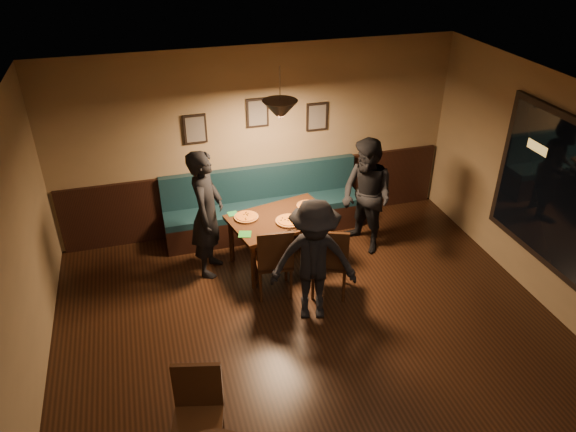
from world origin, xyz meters
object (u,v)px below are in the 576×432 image
object	(u,v)px
booth_bench	(264,204)
soda_glass	(329,216)
diner_right	(367,197)
cafe_chair_far	(197,422)
chair_near_left	(273,259)
tabasco_bottle	(321,210)
diner_front	(314,261)
chair_near_right	(330,258)
diner_left	(207,214)
dining_table	(281,240)

from	to	relation	value
booth_bench	soda_glass	distance (m)	1.31
diner_right	cafe_chair_far	size ratio (longest dim) A/B	1.70
chair_near_left	tabasco_bottle	distance (m)	1.06
diner_front	diner_right	bearing A→B (deg)	60.13
chair_near_left	diner_right	size ratio (longest dim) A/B	0.60
booth_bench	chair_near_right	bearing A→B (deg)	-74.46
diner_left	diner_front	bearing A→B (deg)	-118.45
dining_table	chair_near_right	bearing A→B (deg)	-75.44
chair_near_right	soda_glass	xyz separation A→B (m)	(0.18, 0.55, 0.28)
chair_near_left	soda_glass	xyz separation A→B (m)	(0.87, 0.36, 0.29)
booth_bench	diner_right	distance (m)	1.57
tabasco_bottle	cafe_chair_far	xyz separation A→B (m)	(-2.12, -2.81, -0.29)
booth_bench	chair_near_right	size ratio (longest dim) A/B	2.89
booth_bench	cafe_chair_far	world-z (taller)	same
diner_left	tabasco_bottle	xyz separation A→B (m)	(1.55, -0.13, -0.11)
dining_table	diner_left	size ratio (longest dim) A/B	0.76
cafe_chair_far	diner_left	bearing A→B (deg)	-87.07
chair_near_left	diner_front	xyz separation A→B (m)	(0.34, -0.58, 0.29)
dining_table	soda_glass	xyz separation A→B (m)	(0.60, -0.27, 0.44)
diner_front	chair_near_right	bearing A→B (deg)	61.67
booth_bench	dining_table	xyz separation A→B (m)	(0.04, -0.83, -0.14)
diner_front	cafe_chair_far	world-z (taller)	diner_front
dining_table	diner_left	xyz separation A→B (m)	(-0.99, 0.09, 0.53)
chair_near_left	diner_left	world-z (taller)	diner_left
cafe_chair_far	booth_bench	bearing A→B (deg)	-98.57
chair_near_left	cafe_chair_far	xyz separation A→B (m)	(-1.28, -2.23, -0.01)
tabasco_bottle	cafe_chair_far	distance (m)	3.53
tabasco_bottle	chair_near_right	bearing A→B (deg)	-100.43
diner_front	diner_left	bearing A→B (deg)	143.57
chair_near_left	chair_near_right	distance (m)	0.72
cafe_chair_far	chair_near_left	bearing A→B (deg)	-106.09
chair_near_right	diner_left	size ratio (longest dim) A/B	0.58
booth_bench	diner_front	bearing A→B (deg)	-87.02
booth_bench	diner_right	bearing A→B (deg)	-31.51
chair_near_right	tabasco_bottle	distance (m)	0.84
booth_bench	tabasco_bottle	distance (m)	1.10
soda_glass	cafe_chair_far	bearing A→B (deg)	-129.83
chair_near_left	chair_near_right	bearing A→B (deg)	-9.38
soda_glass	cafe_chair_far	distance (m)	3.38
tabasco_bottle	diner_front	bearing A→B (deg)	-113.11
diner_left	diner_right	bearing A→B (deg)	-69.20
chair_near_right	diner_front	world-z (taller)	diner_front
dining_table	diner_left	distance (m)	1.13
diner_front	booth_bench	bearing A→B (deg)	107.24
diner_front	dining_table	bearing A→B (deg)	107.56
dining_table	cafe_chair_far	world-z (taller)	cafe_chair_far
diner_right	diner_front	world-z (taller)	diner_right
chair_near_right	diner_left	xyz separation A→B (m)	(-1.41, 0.91, 0.38)
chair_near_left	diner_left	size ratio (longest dim) A/B	0.57
chair_near_left	chair_near_right	size ratio (longest dim) A/B	0.99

